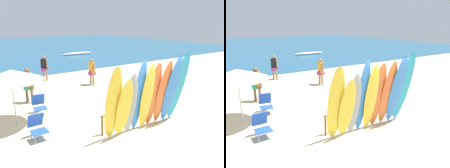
# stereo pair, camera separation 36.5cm
# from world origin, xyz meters

# --- Properties ---
(ground) EXTENTS (60.00, 60.00, 0.00)m
(ground) POSITION_xyz_m (0.00, 14.00, 0.00)
(ground) COLOR beige
(ocean_water) EXTENTS (60.00, 40.00, 0.02)m
(ocean_water) POSITION_xyz_m (0.00, 29.46, 0.01)
(ocean_water) COLOR #235B7F
(ocean_water) RESTS_ON ground
(surfboard_rack) EXTENTS (3.20, 0.07, 0.72)m
(surfboard_rack) POSITION_xyz_m (0.00, 0.00, 0.57)
(surfboard_rack) COLOR brown
(surfboard_rack) RESTS_ON ground
(surfboard_yellow_0) EXTENTS (0.60, 0.60, 2.44)m
(surfboard_yellow_0) POSITION_xyz_m (-1.42, -0.45, 1.22)
(surfboard_yellow_0) COLOR yellow
(surfboard_yellow_0) RESTS_ON ground
(surfboard_yellow_1) EXTENTS (0.57, 0.59, 2.01)m
(surfboard_yellow_1) POSITION_xyz_m (-1.04, -0.49, 1.00)
(surfboard_yellow_1) COLOR yellow
(surfboard_yellow_1) RESTS_ON ground
(surfboard_grey_2) EXTENTS (0.50, 0.47, 2.13)m
(surfboard_grey_2) POSITION_xyz_m (-0.71, -0.42, 1.06)
(surfboard_grey_2) COLOR #999EA3
(surfboard_grey_2) RESTS_ON ground
(surfboard_blue_3) EXTENTS (0.53, 0.52, 2.51)m
(surfboard_blue_3) POSITION_xyz_m (-0.33, -0.39, 1.25)
(surfboard_blue_3) COLOR #337AD1
(surfboard_blue_3) RESTS_ON ground
(surfboard_yellow_4) EXTENTS (0.55, 0.48, 2.35)m
(surfboard_yellow_4) POSITION_xyz_m (-0.02, -0.45, 1.18)
(surfboard_yellow_4) COLOR yellow
(surfboard_yellow_4) RESTS_ON ground
(surfboard_orange_5) EXTENTS (0.58, 0.52, 2.36)m
(surfboard_orange_5) POSITION_xyz_m (0.33, -0.40, 1.18)
(surfboard_orange_5) COLOR orange
(surfboard_orange_5) RESTS_ON ground
(surfboard_orange_6) EXTENTS (0.55, 0.67, 2.40)m
(surfboard_orange_6) POSITION_xyz_m (0.71, -0.48, 1.20)
(surfboard_orange_6) COLOR orange
(surfboard_orange_6) RESTS_ON ground
(surfboard_blue_7) EXTENTS (0.58, 0.79, 2.59)m
(surfboard_blue_7) POSITION_xyz_m (1.03, -0.58, 1.30)
(surfboard_blue_7) COLOR #337AD1
(surfboard_blue_7) RESTS_ON ground
(surfboard_teal_8) EXTENTS (0.62, 0.83, 2.72)m
(surfboard_teal_8) POSITION_xyz_m (1.36, -0.61, 1.36)
(surfboard_teal_8) COLOR #289EC6
(surfboard_teal_8) RESTS_ON ground
(beachgoer_near_rack) EXTENTS (0.41, 0.55, 1.58)m
(beachgoer_near_rack) POSITION_xyz_m (-0.63, 8.24, 0.91)
(beachgoer_near_rack) COLOR #9E704C
(beachgoer_near_rack) RESTS_ON ground
(beachgoer_photographing) EXTENTS (0.41, 0.59, 1.57)m
(beachgoer_photographing) POSITION_xyz_m (1.28, 5.56, 0.90)
(beachgoer_photographing) COLOR #9E704C
(beachgoer_photographing) RESTS_ON ground
(beachgoer_by_water) EXTENTS (0.42, 0.56, 1.63)m
(beachgoer_by_water) POSITION_xyz_m (-2.61, 4.58, 0.94)
(beachgoer_by_water) COLOR brown
(beachgoer_by_water) RESTS_ON ground
(beach_chair_red) EXTENTS (0.51, 0.70, 0.82)m
(beach_chair_red) POSITION_xyz_m (-3.32, 1.07, 0.43)
(beach_chair_red) COLOR #B7B7BC
(beach_chair_red) RESTS_ON ground
(beach_chair_blue) EXTENTS (0.60, 0.75, 0.82)m
(beach_chair_blue) POSITION_xyz_m (-2.65, 3.02, 0.43)
(beach_chair_blue) COLOR #B7B7BC
(beach_chair_blue) RESTS_ON ground
(beach_umbrella) EXTENTS (2.15, 2.15, 2.05)m
(beach_umbrella) POSITION_xyz_m (-3.67, 2.46, 1.86)
(beach_umbrella) COLOR silver
(beach_umbrella) RESTS_ON ground
(distant_boat) EXTENTS (3.59, 0.63, 0.29)m
(distant_boat) POSITION_xyz_m (6.18, 17.42, 0.13)
(distant_boat) COLOR silver
(distant_boat) RESTS_ON ground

